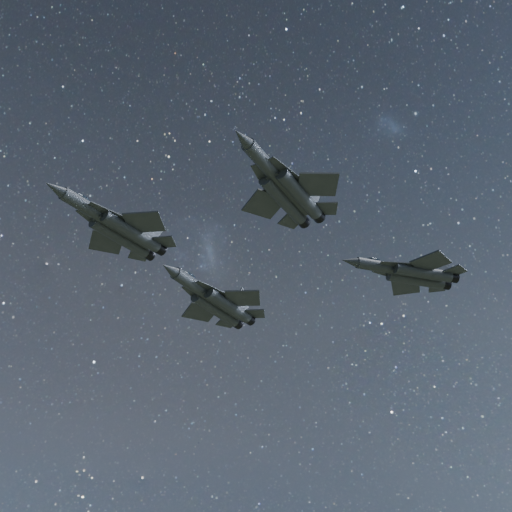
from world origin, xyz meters
TOP-DOWN VIEW (x-y plane):
  - jet_lead at (-11.87, 4.44)m, footprint 16.73×11.29m
  - jet_left at (5.77, 11.65)m, footprint 18.55×12.33m
  - jet_right at (-0.11, -11.34)m, footprint 16.50×10.86m
  - jet_slot at (25.61, -5.52)m, footprint 17.19×11.51m

SIDE VIEW (x-z plane):
  - jet_left at x=5.77m, z-range 149.06..153.77m
  - jet_lead at x=-11.87m, z-range 149.99..154.20m
  - jet_right at x=-0.11m, z-range 150.72..154.95m
  - jet_slot at x=25.61m, z-range 152.20..156.55m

